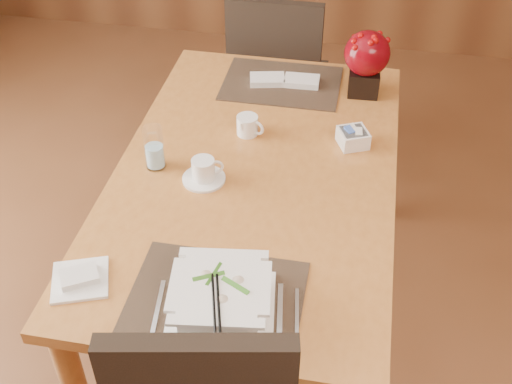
% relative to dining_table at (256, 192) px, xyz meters
% --- Properties ---
extents(dining_table, '(0.90, 1.50, 0.75)m').
position_rel_dining_table_xyz_m(dining_table, '(0.00, 0.00, 0.00)').
color(dining_table, '#BF7635').
rests_on(dining_table, ground).
extents(placemat_near, '(0.45, 0.33, 0.01)m').
position_rel_dining_table_xyz_m(placemat_near, '(0.00, -0.55, 0.10)').
color(placemat_near, black).
rests_on(placemat_near, dining_table).
extents(placemat_far, '(0.45, 0.33, 0.01)m').
position_rel_dining_table_xyz_m(placemat_far, '(0.00, 0.55, 0.10)').
color(placemat_far, black).
rests_on(placemat_far, dining_table).
extents(soup_setting, '(0.30, 0.30, 0.11)m').
position_rel_dining_table_xyz_m(soup_setting, '(0.02, -0.60, 0.15)').
color(soup_setting, white).
rests_on(soup_setting, dining_table).
extents(coffee_cup, '(0.14, 0.14, 0.08)m').
position_rel_dining_table_xyz_m(coffee_cup, '(-0.15, -0.08, 0.13)').
color(coffee_cup, white).
rests_on(coffee_cup, dining_table).
extents(water_glass, '(0.08, 0.08, 0.15)m').
position_rel_dining_table_xyz_m(water_glass, '(-0.32, -0.04, 0.17)').
color(water_glass, silver).
rests_on(water_glass, dining_table).
extents(creamer_jug, '(0.12, 0.12, 0.07)m').
position_rel_dining_table_xyz_m(creamer_jug, '(-0.07, 0.20, 0.13)').
color(creamer_jug, white).
rests_on(creamer_jug, dining_table).
extents(sugar_caddy, '(0.12, 0.12, 0.06)m').
position_rel_dining_table_xyz_m(sugar_caddy, '(0.30, 0.20, 0.12)').
color(sugar_caddy, white).
rests_on(sugar_caddy, dining_table).
extents(berry_decor, '(0.17, 0.17, 0.25)m').
position_rel_dining_table_xyz_m(berry_decor, '(0.31, 0.55, 0.24)').
color(berry_decor, black).
rests_on(berry_decor, dining_table).
extents(napkins_far, '(0.27, 0.12, 0.02)m').
position_rel_dining_table_xyz_m(napkins_far, '(0.02, 0.55, 0.11)').
color(napkins_far, white).
rests_on(napkins_far, dining_table).
extents(bread_plate, '(0.19, 0.19, 0.01)m').
position_rel_dining_table_xyz_m(bread_plate, '(-0.37, -0.56, 0.10)').
color(bread_plate, white).
rests_on(bread_plate, dining_table).
extents(far_chair, '(0.44, 0.44, 0.93)m').
position_rel_dining_table_xyz_m(far_chair, '(-0.09, 1.00, -0.13)').
color(far_chair, black).
rests_on(far_chair, ground).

